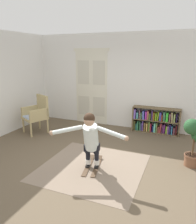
# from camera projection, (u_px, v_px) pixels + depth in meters

# --- Properties ---
(ground_plane) EXTENTS (7.20, 7.20, 0.00)m
(ground_plane) POSITION_uv_depth(u_px,v_px,m) (90.00, 161.00, 4.71)
(ground_plane) COLOR brown
(back_wall) EXTENTS (6.00, 0.10, 2.90)m
(back_wall) POSITION_uv_depth(u_px,v_px,m) (124.00, 81.00, 6.66)
(back_wall) COLOR silver
(back_wall) RESTS_ON ground
(double_door) EXTENTS (1.22, 0.05, 2.45)m
(double_door) POSITION_uv_depth(u_px,v_px,m) (91.00, 87.00, 7.07)
(double_door) COLOR silver
(double_door) RESTS_ON ground
(rug) EXTENTS (2.04, 1.98, 0.01)m
(rug) POSITION_uv_depth(u_px,v_px,m) (92.00, 167.00, 4.44)
(rug) COLOR #816F5E
(rug) RESTS_ON ground
(bookshelf) EXTENTS (1.37, 0.30, 0.75)m
(bookshelf) POSITION_uv_depth(u_px,v_px,m) (155.00, 121.00, 6.38)
(bookshelf) COLOR brown
(bookshelf) RESTS_ON ground
(wicker_chair) EXTENTS (0.80, 0.80, 1.10)m
(wicker_chair) POSITION_uv_depth(u_px,v_px,m) (37.00, 113.00, 6.34)
(wicker_chair) COLOR tan
(wicker_chair) RESTS_ON ground
(potted_plant) EXTENTS (0.49, 0.41, 0.99)m
(potted_plant) POSITION_uv_depth(u_px,v_px,m) (195.00, 138.00, 4.41)
(potted_plant) COLOR brown
(potted_plant) RESTS_ON ground
(skis_pair) EXTENTS (0.43, 0.85, 0.07)m
(skis_pair) POSITION_uv_depth(u_px,v_px,m) (93.00, 166.00, 4.47)
(skis_pair) COLOR #4F3927
(skis_pair) RESTS_ON rug
(person_skier) EXTENTS (1.46, 0.68, 1.15)m
(person_skier) POSITION_uv_depth(u_px,v_px,m) (91.00, 137.00, 4.14)
(person_skier) COLOR white
(person_skier) RESTS_ON skis_pair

